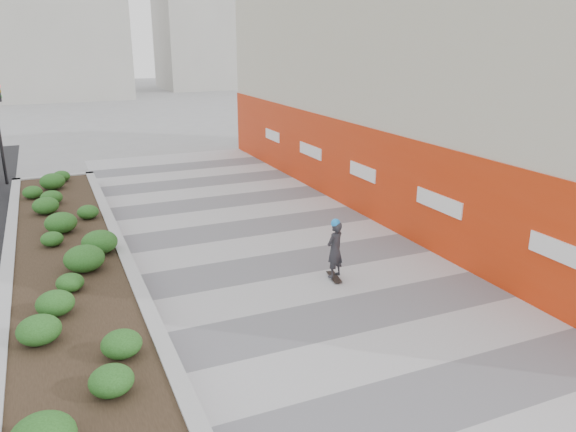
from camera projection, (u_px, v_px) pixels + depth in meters
ground at (397, 355)px, 10.66m from camera, size 160.00×160.00×0.00m
walkway at (325, 292)px, 13.28m from camera, size 8.00×36.00×0.01m
building at (425, 90)px, 19.96m from camera, size 6.04×24.08×8.00m
planter at (66, 254)px, 14.55m from camera, size 3.00×18.00×0.90m
manhole_cover at (344, 289)px, 13.47m from camera, size 0.44×0.44×0.01m
skateboarder at (335, 249)px, 13.79m from camera, size 0.62×0.74×1.59m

